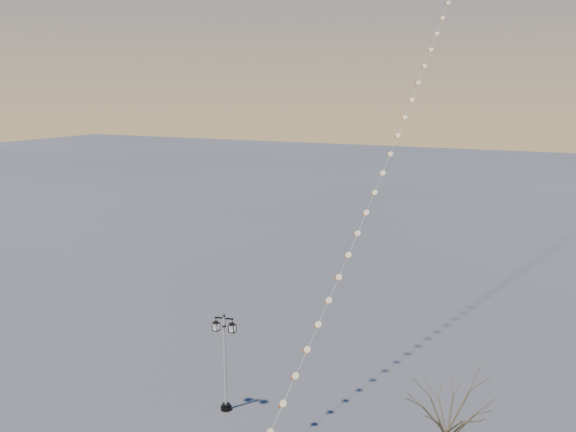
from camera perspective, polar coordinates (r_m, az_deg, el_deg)
The scene contains 3 objects.
street_lamp at distance 30.02m, azimuth -6.16°, elevation -13.57°, with size 1.28×0.61×5.09m.
bare_tree at distance 25.65m, azimuth 15.39°, elevation -18.16°, with size 2.64×2.64×4.38m.
kite_train at distance 41.41m, azimuth 13.89°, elevation 18.28°, with size 4.73×42.07×41.16m.
Camera 1 is at (12.20, -19.98, 15.75)m, focal length 36.50 mm.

